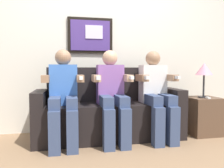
% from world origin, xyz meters
% --- Properties ---
extents(ground_plane, '(5.50, 5.50, 0.00)m').
position_xyz_m(ground_plane, '(0.00, 0.00, 0.00)').
color(ground_plane, '#8C6B4C').
extents(back_wall_assembly, '(4.23, 0.10, 2.60)m').
position_xyz_m(back_wall_assembly, '(-0.01, 0.76, 1.30)').
color(back_wall_assembly, silver).
rests_on(back_wall_assembly, ground_plane).
extents(couch, '(1.83, 0.58, 0.90)m').
position_xyz_m(couch, '(0.00, 0.33, 0.31)').
color(couch, black).
rests_on(couch, ground_plane).
extents(person_on_left, '(0.46, 0.56, 1.11)m').
position_xyz_m(person_on_left, '(-0.57, 0.16, 0.61)').
color(person_on_left, '#3F72CC').
rests_on(person_on_left, ground_plane).
extents(person_in_middle, '(0.46, 0.56, 1.11)m').
position_xyz_m(person_in_middle, '(-0.00, 0.16, 0.61)').
color(person_in_middle, '#8C59A5').
rests_on(person_in_middle, ground_plane).
extents(person_on_right, '(0.46, 0.56, 1.11)m').
position_xyz_m(person_on_right, '(0.57, 0.16, 0.61)').
color(person_on_right, white).
rests_on(person_on_right, ground_plane).
extents(side_table_right, '(0.40, 0.40, 0.50)m').
position_xyz_m(side_table_right, '(1.27, 0.22, 0.25)').
color(side_table_right, brown).
rests_on(side_table_right, ground_plane).
extents(table_lamp, '(0.22, 0.22, 0.46)m').
position_xyz_m(table_lamp, '(1.24, 0.18, 0.86)').
color(table_lamp, '#333338').
rests_on(table_lamp, side_table_right).
extents(spare_remote_on_table, '(0.04, 0.13, 0.02)m').
position_xyz_m(spare_remote_on_table, '(1.24, 0.11, 0.51)').
color(spare_remote_on_table, white).
rests_on(spare_remote_on_table, side_table_right).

